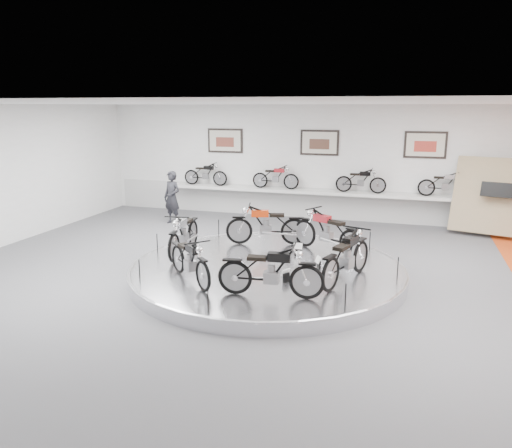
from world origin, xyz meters
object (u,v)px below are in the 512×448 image
(bike_a, at_px, (327,231))
(bike_e, at_px, (270,271))
(shelf, at_px, (317,192))
(visitor, at_px, (172,198))
(display_platform, at_px, (267,271))
(bike_d, at_px, (190,260))
(bike_c, at_px, (184,233))
(bike_f, at_px, (347,256))
(bike_b, at_px, (267,225))

(bike_a, bearing_deg, bike_e, 109.66)
(shelf, bearing_deg, visitor, -156.80)
(display_platform, relative_size, visitor, 3.54)
(display_platform, distance_m, bike_d, 2.09)
(display_platform, xyz_separation_m, bike_a, (1.16, 1.50, 0.70))
(shelf, relative_size, visitor, 6.09)
(bike_a, xyz_separation_m, bike_c, (-3.43, -1.18, -0.02))
(bike_a, height_order, bike_d, bike_a)
(shelf, height_order, bike_e, bike_e)
(bike_f, bearing_deg, bike_d, 125.23)
(bike_d, bearing_deg, bike_a, 94.13)
(bike_c, bearing_deg, visitor, -156.10)
(bike_b, xyz_separation_m, bike_f, (2.41, -2.32, 0.01))
(bike_b, distance_m, bike_c, 2.28)
(bike_b, distance_m, bike_e, 3.80)
(bike_f, relative_size, visitor, 1.04)
(bike_c, bearing_deg, bike_b, 123.64)
(shelf, distance_m, bike_c, 6.50)
(bike_e, bearing_deg, bike_c, 136.75)
(bike_a, height_order, bike_f, same)
(bike_c, xyz_separation_m, bike_d, (1.02, -1.86, -0.04))
(display_platform, bearing_deg, bike_f, -16.34)
(bike_e, bearing_deg, bike_b, 101.11)
(bike_f, bearing_deg, shelf, 33.08)
(display_platform, height_order, visitor, visitor)
(bike_e, height_order, visitor, visitor)
(bike_f, bearing_deg, bike_a, 37.56)
(display_platform, bearing_deg, shelf, 90.00)
(bike_e, height_order, bike_f, bike_f)
(bike_d, height_order, bike_e, bike_e)
(bike_b, relative_size, bike_d, 1.11)
(display_platform, distance_m, bike_e, 2.08)
(bike_b, xyz_separation_m, bike_d, (-0.74, -3.31, -0.05))
(display_platform, xyz_separation_m, shelf, (0.00, 6.40, 0.85))
(bike_a, height_order, bike_b, bike_a)
(display_platform, bearing_deg, bike_e, -72.24)
(bike_e, bearing_deg, shelf, 88.25)
(bike_b, bearing_deg, bike_d, 62.91)
(bike_c, height_order, bike_d, bike_c)
(display_platform, height_order, bike_a, bike_a)
(shelf, height_order, bike_b, bike_b)
(display_platform, height_order, bike_f, bike_f)
(bike_d, xyz_separation_m, bike_f, (3.15, 0.99, 0.06))
(bike_d, relative_size, visitor, 0.93)
(bike_b, relative_size, bike_c, 1.03)
(shelf, relative_size, bike_c, 6.07)
(bike_c, height_order, visitor, visitor)
(shelf, bearing_deg, bike_a, -76.65)
(shelf, height_order, bike_d, bike_d)
(display_platform, relative_size, bike_e, 3.59)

